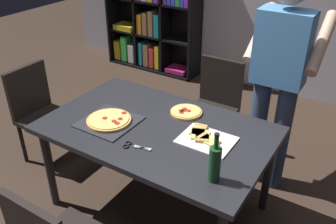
% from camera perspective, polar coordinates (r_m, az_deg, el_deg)
% --- Properties ---
extents(ground_plane, '(12.00, 12.00, 0.00)m').
position_cam_1_polar(ground_plane, '(3.05, -1.55, -14.38)').
color(ground_plane, '#38281E').
extents(dining_table, '(1.61, 1.00, 0.75)m').
position_cam_1_polar(dining_table, '(2.62, -1.75, -3.68)').
color(dining_table, '#232328').
rests_on(dining_table, ground_plane).
extents(chair_far_side, '(0.42, 0.42, 0.90)m').
position_cam_1_polar(chair_far_side, '(3.45, 7.43, 1.71)').
color(chair_far_side, black).
rests_on(chair_far_side, ground_plane).
extents(chair_left_end, '(0.42, 0.42, 0.90)m').
position_cam_1_polar(chair_left_end, '(3.49, -19.57, 0.47)').
color(chair_left_end, black).
rests_on(chair_left_end, ground_plane).
extents(bookshelf, '(1.40, 0.35, 1.95)m').
position_cam_1_polar(bookshelf, '(5.24, -2.80, 16.60)').
color(bookshelf, black).
rests_on(bookshelf, ground_plane).
extents(person_serving_pizza, '(0.55, 0.54, 1.75)m').
position_cam_1_polar(person_serving_pizza, '(2.88, 16.94, 5.46)').
color(person_serving_pizza, '#38476B').
rests_on(person_serving_pizza, ground_plane).
extents(pepperoni_pizza_on_tray, '(0.38, 0.38, 0.04)m').
position_cam_1_polar(pepperoni_pizza_on_tray, '(2.66, -9.23, -1.34)').
color(pepperoni_pizza_on_tray, '#2D2D33').
rests_on(pepperoni_pizza_on_tray, dining_table).
extents(pizza_slices_on_towel, '(0.36, 0.28, 0.03)m').
position_cam_1_polar(pizza_slices_on_towel, '(2.46, 5.67, -3.96)').
color(pizza_slices_on_towel, white).
rests_on(pizza_slices_on_towel, dining_table).
extents(wine_bottle, '(0.07, 0.07, 0.32)m').
position_cam_1_polar(wine_bottle, '(2.06, 7.34, -7.95)').
color(wine_bottle, '#194723').
rests_on(wine_bottle, dining_table).
extents(kitchen_scissors, '(0.20, 0.09, 0.01)m').
position_cam_1_polar(kitchen_scissors, '(2.39, -5.58, -5.30)').
color(kitchen_scissors, silver).
rests_on(kitchen_scissors, dining_table).
extents(second_pizza_plain, '(0.24, 0.24, 0.03)m').
position_cam_1_polar(second_pizza_plain, '(2.74, 2.87, 0.02)').
color(second_pizza_plain, tan).
rests_on(second_pizza_plain, dining_table).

